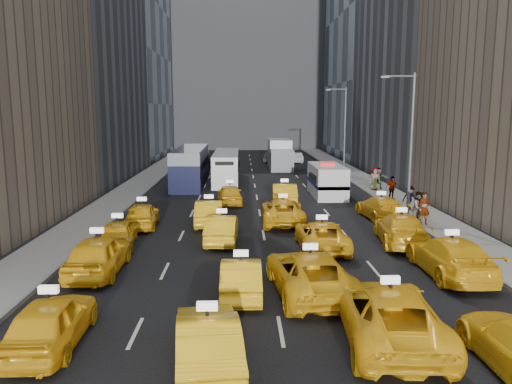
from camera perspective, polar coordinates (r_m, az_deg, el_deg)
ground at (r=19.83m, az=1.92°, el=-10.69°), size 160.00×160.00×0.00m
sidewalk_west at (r=45.07m, az=-13.58°, el=0.56°), size 3.00×90.00×0.15m
sidewalk_east at (r=45.62m, az=13.19°, el=0.68°), size 3.00×90.00×0.15m
curb_west at (r=44.79m, az=-11.76°, el=0.59°), size 0.15×90.00×0.18m
curb_east at (r=45.27m, az=11.42°, el=0.69°), size 0.15×90.00×0.18m
building_west_far at (r=76.43m, az=-17.33°, el=19.71°), size 16.00×22.00×42.00m
building_backdrop at (r=91.54m, az=-0.96°, el=17.70°), size 30.00×12.00×40.00m
streetlight_near at (r=32.35m, az=17.12°, el=5.65°), size 2.15×0.22×9.00m
streetlight_far at (r=51.67m, az=9.99°, el=7.18°), size 2.15×0.22×9.00m
taxi_0 at (r=16.05m, az=-22.40°, el=-13.52°), size 1.86×4.46×1.51m
taxi_1 at (r=13.79m, az=-5.53°, el=-16.65°), size 2.14×4.81×1.53m
taxi_2 at (r=15.76m, az=14.93°, el=-13.27°), size 3.14×6.11×1.65m
taxi_4 at (r=21.98m, az=-17.59°, el=-6.85°), size 1.97×4.85×1.65m
taxi_5 at (r=18.73m, az=-1.72°, el=-9.67°), size 1.47×4.20×1.38m
taxi_6 at (r=18.91m, az=6.17°, el=-9.19°), size 3.21×5.99×1.60m
taxi_7 at (r=22.32m, az=21.33°, el=-6.86°), size 2.30×5.58×1.61m
taxi_8 at (r=25.93m, az=-15.48°, el=-4.58°), size 2.11×4.24×1.39m
taxi_9 at (r=25.93m, az=-3.92°, el=-4.19°), size 1.66×4.43×1.45m
taxi_10 at (r=24.84m, az=7.49°, el=-4.93°), size 2.37×5.04×1.39m
taxi_11 at (r=26.61m, az=16.19°, el=-4.07°), size 2.83×5.61×1.56m
taxi_12 at (r=29.88m, az=-12.86°, el=-2.57°), size 2.01×4.40×1.46m
taxi_13 at (r=29.96m, az=-5.38°, el=-2.32°), size 1.70×4.54×1.48m
taxi_14 at (r=30.18m, az=3.09°, el=-2.20°), size 2.61×5.40×1.48m
taxi_15 at (r=32.32m, az=14.06°, el=-1.74°), size 2.45×5.10×1.43m
taxi_16 at (r=36.28m, az=-3.01°, el=-0.26°), size 2.03×4.36×1.44m
taxi_17 at (r=35.81m, az=3.27°, el=-0.27°), size 1.91×4.90×1.59m
nypd_van at (r=40.08m, az=8.12°, el=1.26°), size 2.88×6.31×2.63m
double_decker at (r=45.96m, az=-7.45°, el=2.87°), size 3.70×11.56×3.31m
city_bus at (r=47.68m, az=-3.41°, el=2.87°), size 3.03×11.01×2.81m
box_truck at (r=57.98m, az=2.77°, el=4.30°), size 3.01×7.49×3.35m
misc_car_0 at (r=46.07m, az=7.76°, el=1.67°), size 1.93×4.22×1.34m
misc_car_1 at (r=58.13m, az=-6.50°, el=3.38°), size 2.84×5.61×1.52m
misc_car_2 at (r=65.35m, az=1.62°, el=4.05°), size 1.99×4.81×1.39m
misc_car_3 at (r=61.09m, az=-2.87°, el=3.71°), size 2.33×4.60×1.50m
misc_car_4 at (r=64.57m, az=4.50°, el=3.93°), size 1.70×4.16×1.34m
pedestrian_0 at (r=30.77m, az=18.66°, el=-1.77°), size 0.71×0.48×1.92m
pedestrian_1 at (r=30.95m, az=18.12°, el=-1.70°), size 1.05×0.82×1.90m
pedestrian_2 at (r=34.94m, az=17.16°, el=-0.64°), size 1.09×0.53×1.63m
pedestrian_3 at (r=38.43m, az=15.25°, el=0.45°), size 1.15×0.83×1.79m
pedestrian_4 at (r=42.83m, az=13.40°, el=1.49°), size 0.94×0.54×1.89m
pedestrian_5 at (r=43.64m, az=13.83°, el=1.55°), size 1.72×0.79×1.79m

